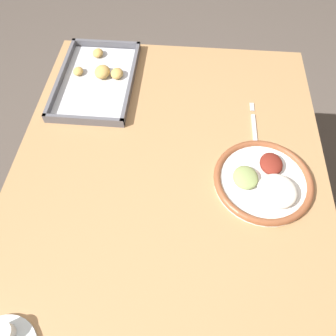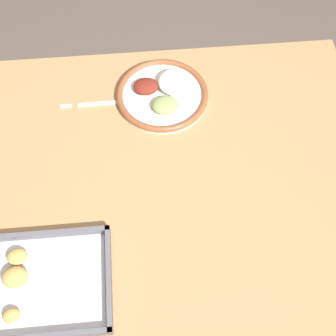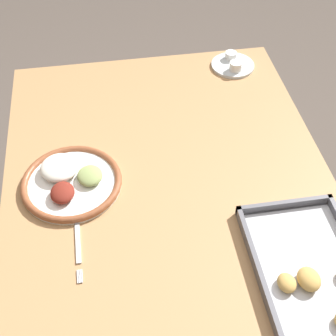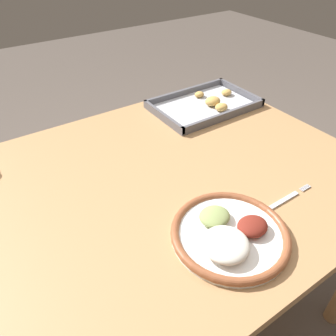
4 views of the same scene
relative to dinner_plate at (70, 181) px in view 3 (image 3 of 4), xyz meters
name	(u,v)px [view 3 (image 3 of 4)]	position (x,y,z in m)	size (l,w,h in m)	color
ground_plane	(168,297)	(0.01, 0.27, -0.73)	(8.00, 8.00, 0.00)	#564C44
dining_table	(168,198)	(0.01, 0.27, -0.11)	(1.17, 0.91, 0.71)	#AD7F51
dinner_plate	(70,181)	(0.00, 0.00, 0.00)	(0.28, 0.28, 0.05)	white
fork	(78,241)	(0.19, 0.01, -0.01)	(0.21, 0.02, 0.00)	silver
saucer_plate	(233,64)	(-0.47, 0.58, 0.00)	(0.15, 0.15, 0.04)	silver
baking_tray	(311,274)	(0.38, 0.55, 0.00)	(0.40, 0.26, 0.04)	#595960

